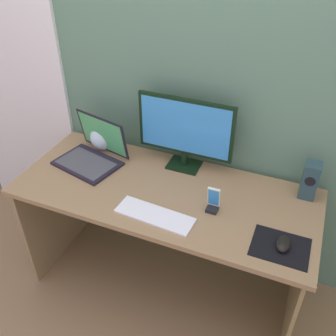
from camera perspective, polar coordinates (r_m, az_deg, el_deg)
The scene contains 12 objects.
ground_plane at distance 2.52m, azimuth -0.45°, elevation -16.67°, with size 8.00×8.00×0.00m, color olive.
wall_back at distance 2.03m, azimuth 3.70°, elevation 14.12°, with size 6.00×0.04×2.50m, color slate.
door_left at distance 2.72m, azimuth -22.29°, elevation 11.84°, with size 0.82×0.02×2.02m, color white.
desk at distance 2.08m, azimuth -0.53°, elevation -6.54°, with size 1.58×0.66×0.75m.
monitor at distance 2.03m, azimuth 2.59°, elevation 5.61°, with size 0.53×0.14×0.42m.
speaker_right at distance 2.01m, azimuth 20.58°, elevation -1.76°, with size 0.08×0.09×0.20m.
laptop at distance 2.21m, azimuth -11.31°, elevation 2.16°, with size 0.41×0.36×0.25m.
fishbowl at distance 2.31m, azimuth -9.76°, elevation 4.65°, with size 0.16×0.16×0.16m, color silver.
keyboard_external at distance 1.83m, azimuth -2.01°, elevation -7.12°, with size 0.39×0.13×0.01m, color white.
mousepad at distance 1.77m, azimuth 16.55°, elevation -11.31°, with size 0.25×0.20×0.00m, color black.
mouse at distance 1.75m, azimuth 16.95°, elevation -10.86°, with size 0.06×0.10×0.04m, color black.
phone_in_dock at distance 1.85m, azimuth 6.80°, elevation -5.18°, with size 0.06×0.05×0.14m.
Camera 1 is at (0.60, -1.41, 2.00)m, focal length 40.49 mm.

